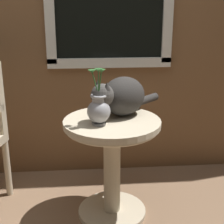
# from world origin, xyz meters

# --- Properties ---
(back_wall) EXTENTS (4.00, 0.07, 2.60)m
(back_wall) POSITION_xyz_m (0.01, 0.78, 1.30)
(back_wall) COLOR brown
(back_wall) RESTS_ON ground_plane
(wicker_side_table) EXTENTS (0.58, 0.58, 0.64)m
(wicker_side_table) POSITION_xyz_m (0.17, 0.15, 0.44)
(wicker_side_table) COLOR beige
(wicker_side_table) RESTS_ON ground_plane
(cat) EXTENTS (0.47, 0.43, 0.24)m
(cat) POSITION_xyz_m (0.24, 0.24, 0.76)
(cat) COLOR #33302D
(cat) RESTS_ON wicker_side_table
(pewter_vase_with_ivy) EXTENTS (0.13, 0.13, 0.32)m
(pewter_vase_with_ivy) POSITION_xyz_m (0.09, 0.08, 0.74)
(pewter_vase_with_ivy) COLOR #99999E
(pewter_vase_with_ivy) RESTS_ON wicker_side_table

